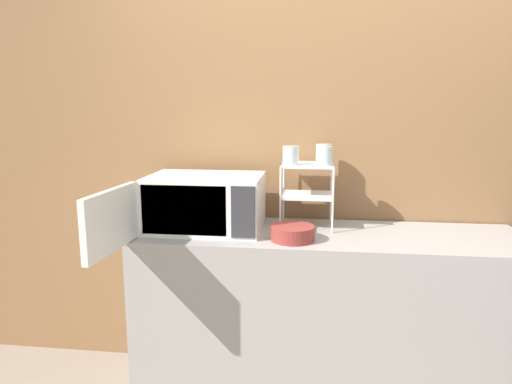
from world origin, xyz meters
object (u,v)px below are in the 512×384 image
dish_rack (307,181)px  glass_front_right (324,156)px  glass_front_left (291,156)px  glass_back_right (324,153)px  bowl (293,233)px  microwave (202,203)px

dish_rack → glass_front_right: size_ratio=3.45×
glass_front_left → glass_front_right: size_ratio=1.00×
glass_back_right → bowl: bearing=-112.8°
microwave → glass_front_right: (0.62, 0.07, 0.24)m
glass_front_left → microwave: bearing=-171.3°
glass_front_left → bowl: bearing=-83.2°
glass_front_left → bowl: 0.40m
microwave → glass_back_right: bearing=19.0°
bowl → glass_front_right: bearing=54.2°
glass_front_left → glass_front_right: bearing=0.8°
glass_front_left → glass_front_right: same height
dish_rack → glass_back_right: glass_back_right is taller
glass_front_right → bowl: bearing=-125.8°
glass_front_right → bowl: 0.43m
glass_front_right → glass_front_left: bearing=-179.2°
microwave → glass_back_right: glass_back_right is taller
dish_rack → bowl: dish_rack is taller
microwave → glass_front_left: 0.51m
glass_back_right → dish_rack: bearing=-138.3°
glass_front_left → bowl: glass_front_left is taller
glass_back_right → bowl: glass_back_right is taller
glass_front_right → bowl: size_ratio=0.46×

